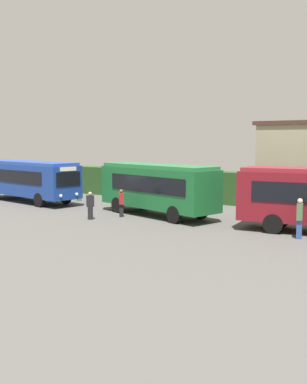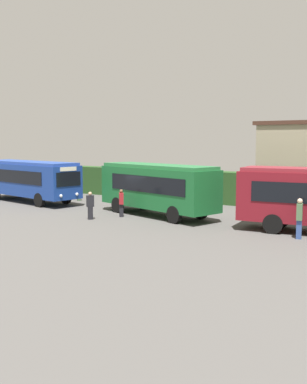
% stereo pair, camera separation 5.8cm
% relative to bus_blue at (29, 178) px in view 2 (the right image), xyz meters
% --- Properties ---
extents(ground_plane, '(78.59, 78.59, 0.00)m').
position_rel_bus_blue_xyz_m(ground_plane, '(11.13, -0.31, -1.79)').
color(ground_plane, '#514F4C').
extents(bus_blue, '(10.04, 4.00, 3.09)m').
position_rel_bus_blue_xyz_m(bus_blue, '(0.00, 0.00, 0.00)').
color(bus_blue, navy).
rests_on(bus_blue, ground_plane).
extents(bus_green, '(8.88, 4.59, 3.19)m').
position_rel_bus_blue_xyz_m(bus_green, '(11.75, -0.26, 0.04)').
color(bus_green, '#19602D').
rests_on(bus_green, ground_plane).
extents(person_left, '(0.50, 0.44, 1.87)m').
position_rel_bus_blue_xyz_m(person_left, '(2.70, 2.55, -0.80)').
color(person_left, '#4C6B47').
rests_on(person_left, ground_plane).
extents(person_center, '(0.47, 0.49, 1.65)m').
position_rel_bus_blue_xyz_m(person_center, '(9.18, -3.57, -0.93)').
color(person_center, black).
rests_on(person_center, ground_plane).
extents(person_right, '(0.51, 0.54, 1.69)m').
position_rel_bus_blue_xyz_m(person_right, '(10.13, -1.80, -0.91)').
color(person_right, black).
rests_on(person_right, ground_plane).
extents(person_far, '(0.33, 0.45, 1.94)m').
position_rel_bus_blue_xyz_m(person_far, '(21.08, -2.33, -0.75)').
color(person_far, '#334C8C').
rests_on(person_far, ground_plane).
extents(hedge_row, '(51.30, 1.47, 2.37)m').
position_rel_bus_blue_xyz_m(hedge_row, '(11.13, 7.13, -0.60)').
color(hedge_row, '#26481F').
rests_on(hedge_row, ground_plane).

